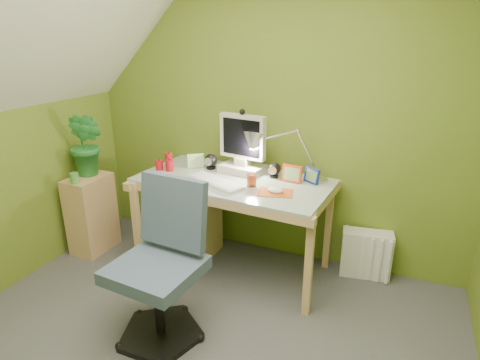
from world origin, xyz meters
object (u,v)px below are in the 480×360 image
at_px(desk, 234,225).
at_px(monitor, 243,142).
at_px(desk_lamp, 299,142).
at_px(radiator, 366,254).
at_px(potted_plant, 87,144).
at_px(task_chair, 155,267).
at_px(side_ledge, 92,214).

relative_size(desk, monitor, 2.92).
height_order(desk_lamp, radiator, desk_lamp).
relative_size(desk, potted_plant, 2.67).
bearing_deg(task_chair, radiator, 52.66).
bearing_deg(monitor, desk, -81.96).
relative_size(desk, task_chair, 1.42).
relative_size(monitor, potted_plant, 0.92).
height_order(desk_lamp, task_chair, desk_lamp).
relative_size(monitor, task_chair, 0.49).
height_order(monitor, potted_plant, monitor).
relative_size(monitor, radiator, 1.32).
bearing_deg(monitor, side_ledge, -155.72).
xyz_separation_m(side_ledge, potted_plant, (0.00, 0.05, 0.61)).
bearing_deg(side_ledge, task_chair, -31.59).
height_order(desk, desk_lamp, desk_lamp).
bearing_deg(potted_plant, task_chair, -33.35).
bearing_deg(task_chair, desk_lamp, 67.46).
bearing_deg(task_chair, potted_plant, 151.22).
relative_size(desk_lamp, radiator, 1.53).
relative_size(task_chair, radiator, 2.71).
bearing_deg(radiator, monitor, 179.17).
relative_size(desk, side_ledge, 2.14).
xyz_separation_m(desk_lamp, task_chair, (-0.56, -1.08, -0.56)).
relative_size(potted_plant, radiator, 1.44).
relative_size(side_ledge, task_chair, 0.66).
xyz_separation_m(desk, radiator, (0.99, 0.32, -0.20)).
height_order(monitor, desk_lamp, desk_lamp).
xyz_separation_m(monitor, potted_plant, (-1.27, -0.32, -0.08)).
relative_size(desk, radiator, 3.84).
distance_m(monitor, desk_lamp, 0.45).
height_order(monitor, task_chair, monitor).
relative_size(side_ledge, potted_plant, 1.25).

